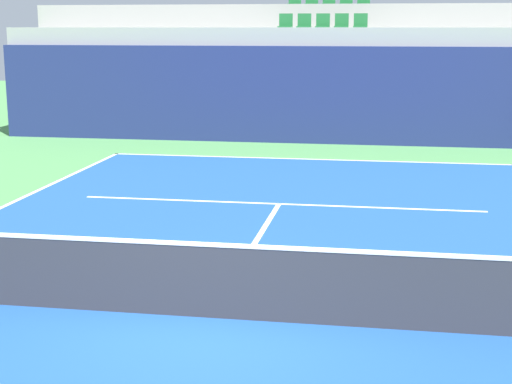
# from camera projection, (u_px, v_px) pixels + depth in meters

# --- Properties ---
(ground_plane) EXTENTS (80.00, 80.00, 0.00)m
(ground_plane) POSITION_uv_depth(u_px,v_px,m) (209.00, 318.00, 9.66)
(ground_plane) COLOR #4C8C4C
(court_surface) EXTENTS (11.00, 24.00, 0.01)m
(court_surface) POSITION_uv_depth(u_px,v_px,m) (209.00, 318.00, 9.66)
(court_surface) COLOR #1E4C99
(court_surface) RESTS_ON ground_plane
(baseline_far) EXTENTS (11.00, 0.10, 0.00)m
(baseline_far) POSITION_uv_depth(u_px,v_px,m) (307.00, 159.00, 21.18)
(baseline_far) COLOR white
(baseline_far) RESTS_ON court_surface
(service_line_far) EXTENTS (8.26, 0.10, 0.00)m
(service_line_far) POSITION_uv_depth(u_px,v_px,m) (279.00, 204.00, 15.83)
(service_line_far) COLOR white
(service_line_far) RESTS_ON court_surface
(centre_service_line) EXTENTS (0.10, 6.40, 0.00)m
(centre_service_line) POSITION_uv_depth(u_px,v_px,m) (252.00, 247.00, 12.74)
(centre_service_line) COLOR white
(centre_service_line) RESTS_ON court_surface
(back_wall) EXTENTS (20.42, 0.30, 2.98)m
(back_wall) POSITION_uv_depth(u_px,v_px,m) (318.00, 95.00, 23.84)
(back_wall) COLOR navy
(back_wall) RESTS_ON ground_plane
(stands_tier_lower) EXTENTS (20.42, 2.40, 3.54)m
(stands_tier_lower) POSITION_uv_depth(u_px,v_px,m) (321.00, 83.00, 25.08)
(stands_tier_lower) COLOR #9E9E99
(stands_tier_lower) RESTS_ON ground_plane
(stands_tier_upper) EXTENTS (20.42, 2.40, 4.31)m
(stands_tier_upper) POSITION_uv_depth(u_px,v_px,m) (327.00, 67.00, 27.31)
(stands_tier_upper) COLOR #9E9E99
(stands_tier_upper) RESTS_ON ground_plane
(seating_row_lower) EXTENTS (2.84, 0.44, 0.44)m
(seating_row_lower) POSITION_uv_depth(u_px,v_px,m) (323.00, 23.00, 24.78)
(seating_row_lower) COLOR #1E6633
(seating_row_lower) RESTS_ON stands_tier_lower
(seating_row_upper) EXTENTS (2.84, 0.44, 0.44)m
(seating_row_upper) POSITION_uv_depth(u_px,v_px,m) (329.00, 1.00, 26.93)
(seating_row_upper) COLOR #1E6633
(seating_row_upper) RESTS_ON stands_tier_upper
(tennis_net) EXTENTS (11.08, 0.08, 1.07)m
(tennis_net) POSITION_uv_depth(u_px,v_px,m) (208.00, 279.00, 9.55)
(tennis_net) COLOR black
(tennis_net) RESTS_ON court_surface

